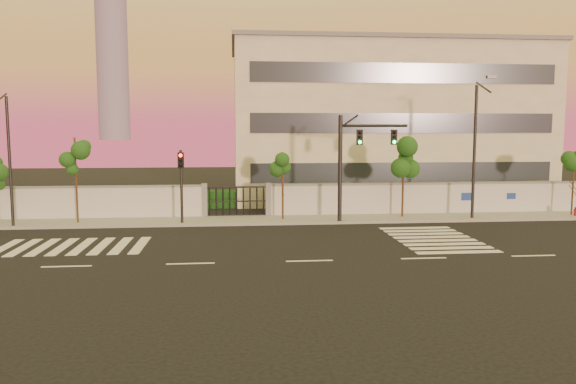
% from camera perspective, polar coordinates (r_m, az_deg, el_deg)
% --- Properties ---
extents(ground, '(120.00, 120.00, 0.00)m').
position_cam_1_polar(ground, '(24.03, 2.19, -7.02)').
color(ground, black).
rests_on(ground, ground).
extents(sidewalk, '(60.00, 3.00, 0.15)m').
position_cam_1_polar(sidewalk, '(34.25, -0.18, -2.83)').
color(sidewalk, gray).
rests_on(sidewalk, ground).
extents(perimeter_wall, '(60.00, 0.36, 2.20)m').
position_cam_1_polar(perimeter_wall, '(35.59, -0.24, -0.86)').
color(perimeter_wall, '#B7BABF').
rests_on(perimeter_wall, ground).
extents(hedge_row, '(41.00, 4.25, 1.80)m').
position_cam_1_polar(hedge_row, '(38.44, 0.96, -0.70)').
color(hedge_row, black).
rests_on(hedge_row, ground).
extents(institutional_building, '(24.40, 12.40, 12.25)m').
position_cam_1_polar(institutional_building, '(46.76, 9.60, 7.03)').
color(institutional_building, beige).
rests_on(institutional_building, ground).
extents(distant_skyscraper, '(16.00, 16.00, 118.00)m').
position_cam_1_polar(distant_skyscraper, '(314.49, -17.55, 16.46)').
color(distant_skyscraper, slate).
rests_on(distant_skyscraper, ground).
extents(road_markings, '(57.00, 7.62, 0.02)m').
position_cam_1_polar(road_markings, '(27.53, -2.15, -5.26)').
color(road_markings, silver).
rests_on(road_markings, ground).
extents(street_tree_c, '(1.35, 1.07, 5.10)m').
position_cam_1_polar(street_tree_c, '(34.67, -20.75, 2.97)').
color(street_tree_c, '#382314').
rests_on(street_tree_c, ground).
extents(street_tree_d, '(1.47, 1.17, 4.21)m').
position_cam_1_polar(street_tree_d, '(33.79, -0.51, 2.21)').
color(street_tree_d, '#382314').
rests_on(street_tree_d, ground).
extents(street_tree_e, '(1.58, 1.26, 5.12)m').
position_cam_1_polar(street_tree_e, '(35.42, 11.68, 3.35)').
color(street_tree_e, '#382314').
rests_on(street_tree_e, ground).
extents(street_tree_f, '(1.38, 1.10, 4.18)m').
position_cam_1_polar(street_tree_f, '(39.92, 27.05, 2.12)').
color(street_tree_f, '#382314').
rests_on(street_tree_f, ground).
extents(traffic_signal_main, '(3.97, 1.35, 6.39)m').
position_cam_1_polar(traffic_signal_main, '(33.24, 6.69, 3.72)').
color(traffic_signal_main, black).
rests_on(traffic_signal_main, ground).
extents(traffic_signal_secondary, '(0.34, 0.34, 4.38)m').
position_cam_1_polar(traffic_signal_secondary, '(32.98, -10.80, 1.43)').
color(traffic_signal_secondary, black).
rests_on(traffic_signal_secondary, ground).
extents(streetlight_west, '(0.46, 1.86, 7.73)m').
position_cam_1_polar(streetlight_west, '(34.79, -26.55, 3.43)').
color(streetlight_west, black).
rests_on(streetlight_west, ground).
extents(streetlight_east, '(0.51, 2.07, 8.59)m').
position_cam_1_polar(streetlight_east, '(35.80, 18.55, 4.58)').
color(streetlight_east, black).
rests_on(streetlight_east, ground).
extents(fire_hydrant, '(0.29, 0.27, 0.73)m').
position_cam_1_polar(fire_hydrant, '(39.67, 27.20, -1.86)').
color(fire_hydrant, '#B20B0F').
rests_on(fire_hydrant, ground).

